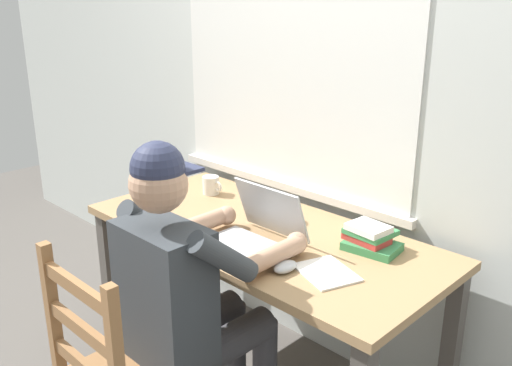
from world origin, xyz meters
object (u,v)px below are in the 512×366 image
at_px(computer_mouse, 285,267).
at_px(coffee_mug_spare, 147,191).
at_px(coffee_mug_dark, 278,210).
at_px(book_stack_main, 370,238).
at_px(desk, 261,252).
at_px(seated_person, 189,289).
at_px(coffee_mug_white, 211,185).
at_px(laptop, 255,233).

xyz_separation_m(computer_mouse, coffee_mug_spare, (-0.93, 0.08, 0.03)).
distance_m(coffee_mug_dark, coffee_mug_spare, 0.65).
distance_m(coffee_mug_spare, book_stack_main, 1.08).
relative_size(desk, seated_person, 1.24).
bearing_deg(seated_person, desk, 98.10).
relative_size(coffee_mug_white, coffee_mug_dark, 0.95).
xyz_separation_m(laptop, computer_mouse, (0.23, -0.08, -0.04)).
distance_m(coffee_mug_white, coffee_mug_dark, 0.46).
bearing_deg(coffee_mug_dark, laptop, -67.63).
relative_size(laptop, book_stack_main, 1.54).
height_order(seated_person, laptop, seated_person).
bearing_deg(book_stack_main, coffee_mug_dark, -175.90).
bearing_deg(book_stack_main, seated_person, -121.10).
xyz_separation_m(coffee_mug_dark, book_stack_main, (0.44, 0.03, -0.00)).
bearing_deg(coffee_mug_dark, desk, -80.54).
bearing_deg(laptop, computer_mouse, -18.92).
relative_size(desk, coffee_mug_white, 13.03).
bearing_deg(seated_person, computer_mouse, 43.28).
distance_m(seated_person, coffee_mug_dark, 0.57).
bearing_deg(computer_mouse, coffee_mug_white, 156.16).
bearing_deg(coffee_mug_spare, coffee_mug_dark, 22.26).
distance_m(coffee_mug_white, coffee_mug_spare, 0.31).
xyz_separation_m(coffee_mug_spare, book_stack_main, (1.04, 0.28, -0.00)).
relative_size(coffee_mug_dark, coffee_mug_spare, 1.11).
bearing_deg(seated_person, coffee_mug_white, 133.06).
bearing_deg(coffee_mug_white, coffee_mug_spare, -118.06).
bearing_deg(laptop, coffee_mug_spare, -179.99).
height_order(seated_person, computer_mouse, seated_person).
bearing_deg(coffee_mug_spare, computer_mouse, -4.75).
xyz_separation_m(computer_mouse, coffee_mug_dark, (-0.33, 0.32, 0.03)).
bearing_deg(laptop, book_stack_main, 39.72).
relative_size(desk, laptop, 4.62).
xyz_separation_m(laptop, coffee_mug_white, (-0.56, 0.27, -0.01)).
height_order(coffee_mug_white, coffee_mug_dark, coffee_mug_dark).
bearing_deg(coffee_mug_dark, seated_person, -81.59).
bearing_deg(seated_person, laptop, 86.40).
bearing_deg(computer_mouse, coffee_mug_spare, 175.25).
bearing_deg(desk, book_stack_main, 20.70).
distance_m(computer_mouse, book_stack_main, 0.37).
bearing_deg(coffee_mug_dark, computer_mouse, -44.70).
bearing_deg(seated_person, coffee_mug_spare, 155.75).
xyz_separation_m(desk, coffee_mug_white, (-0.48, 0.15, 0.14)).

